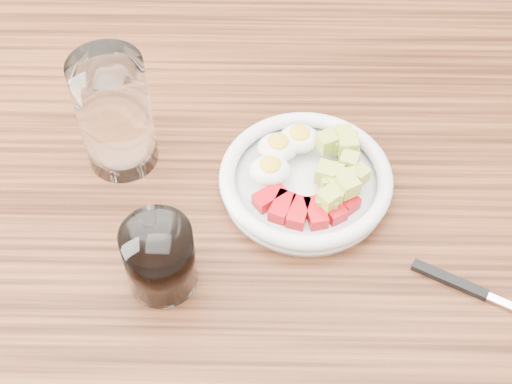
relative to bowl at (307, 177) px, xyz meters
The scene contains 5 objects.
dining_table 0.13m from the bowl, 138.44° to the right, with size 1.50×0.90×0.77m.
bowl is the anchor object (origin of this frame).
fork 0.21m from the bowl, 38.78° to the right, with size 0.16×0.09×0.01m.
water_glass 0.23m from the bowl, 168.98° to the left, with size 0.08×0.08×0.15m, color white.
coffee_glass 0.20m from the bowl, 140.59° to the right, with size 0.07×0.07×0.08m.
Camera 1 is at (-0.00, -0.47, 1.42)m, focal length 50.00 mm.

